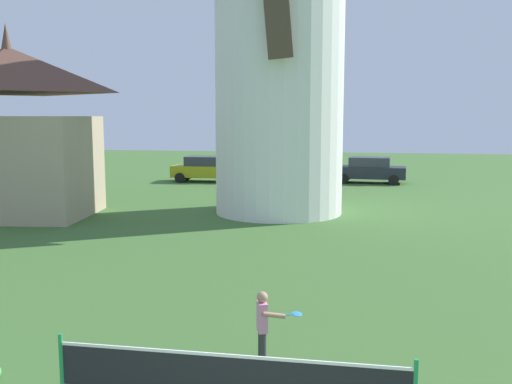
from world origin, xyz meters
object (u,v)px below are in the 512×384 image
object	(u,v)px
parked_car_black	(369,170)
chapel	(11,134)
player_far	(264,323)
windmill	(279,21)
parked_car_mustard	(204,169)
parked_car_green	(288,169)
tennis_net	(229,377)

from	to	relation	value
parked_car_black	chapel	distance (m)	20.37
player_far	windmill	bearing A→B (deg)	96.87
parked_car_mustard	parked_car_green	bearing A→B (deg)	4.61
parked_car_mustard	tennis_net	bearing A→B (deg)	-74.13
parked_car_mustard	chapel	size ratio (longest dim) A/B	0.51
player_far	parked_car_black	bearing A→B (deg)	85.23
player_far	chapel	xyz separation A→B (m)	(-12.12, 11.96, 2.60)
player_far	parked_car_green	xyz separation A→B (m)	(-2.70, 25.63, 0.13)
player_far	chapel	world-z (taller)	chapel
parked_car_green	windmill	bearing A→B (deg)	-85.12
windmill	tennis_net	xyz separation A→B (m)	(1.63, -16.58, -7.10)
windmill	parked_car_mustard	world-z (taller)	windmill
player_far	parked_car_mustard	size ratio (longest dim) A/B	0.31
tennis_net	parked_car_black	bearing A→B (deg)	85.30
player_far	parked_car_green	distance (m)	25.77
parked_car_green	parked_car_black	world-z (taller)	same
windmill	chapel	size ratio (longest dim) A/B	2.19
parked_car_mustard	parked_car_green	size ratio (longest dim) A/B	0.91
parked_car_black	parked_car_green	bearing A→B (deg)	-172.86
windmill	parked_car_black	world-z (taller)	windmill
tennis_net	chapel	xyz separation A→B (m)	(-11.99, 13.93, 2.60)
windmill	player_far	bearing A→B (deg)	-83.13
windmill	parked_car_black	distance (m)	14.13
tennis_net	chapel	world-z (taller)	chapel
tennis_net	parked_car_green	xyz separation A→B (m)	(-2.57, 27.60, 0.13)
windmill	player_far	size ratio (longest dim) A/B	13.81
player_far	parked_car_mustard	world-z (taller)	parked_car_mustard
windmill	chapel	bearing A→B (deg)	-165.65
parked_car_mustard	chapel	bearing A→B (deg)	-107.83
chapel	player_far	bearing A→B (deg)	-44.60
windmill	chapel	xyz separation A→B (m)	(-10.37, -2.65, -4.50)
windmill	parked_car_black	size ratio (longest dim) A/B	3.78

